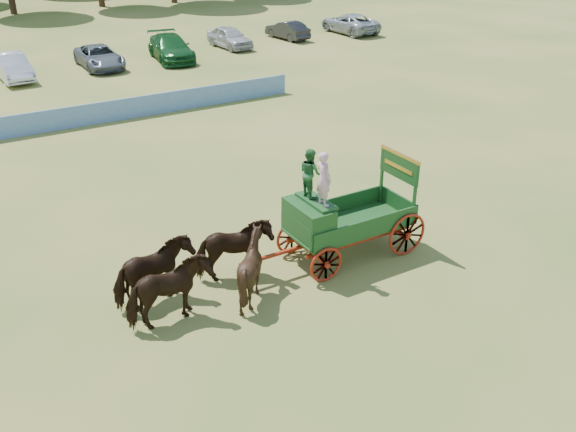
% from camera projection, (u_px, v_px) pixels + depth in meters
% --- Properties ---
extents(ground, '(160.00, 160.00, 0.00)m').
position_uv_depth(ground, '(242.00, 317.00, 17.03)').
color(ground, olive).
rests_on(ground, ground).
extents(horse_lead_left, '(2.28, 1.18, 1.86)m').
position_uv_depth(horse_lead_left, '(169.00, 293.00, 16.41)').
color(horse_lead_left, black).
rests_on(horse_lead_left, ground).
extents(horse_lead_right, '(2.36, 1.41, 1.86)m').
position_uv_depth(horse_lead_right, '(154.00, 273.00, 17.25)').
color(horse_lead_right, black).
rests_on(horse_lead_right, ground).
extents(horse_wheel_left, '(1.88, 1.72, 1.87)m').
position_uv_depth(horse_wheel_left, '(251.00, 267.00, 17.51)').
color(horse_wheel_left, black).
rests_on(horse_wheel_left, ground).
extents(horse_wheel_right, '(2.36, 1.40, 1.86)m').
position_uv_depth(horse_wheel_right, '(233.00, 250.00, 18.36)').
color(horse_wheel_right, black).
rests_on(horse_wheel_right, ground).
extents(farm_dray, '(5.99, 2.00, 3.74)m').
position_uv_depth(farm_dray, '(330.00, 213.00, 19.01)').
color(farm_dray, '#A52010').
rests_on(farm_dray, ground).
extents(sponsor_banner, '(26.00, 0.08, 1.05)m').
position_uv_depth(sponsor_banner, '(47.00, 121.00, 30.13)').
color(sponsor_banner, '#1D5D9E').
rests_on(sponsor_banner, ground).
extents(parked_cars, '(53.90, 7.65, 1.63)m').
position_uv_depth(parked_cars, '(46.00, 60.00, 40.38)').
color(parked_cars, silver).
rests_on(parked_cars, ground).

